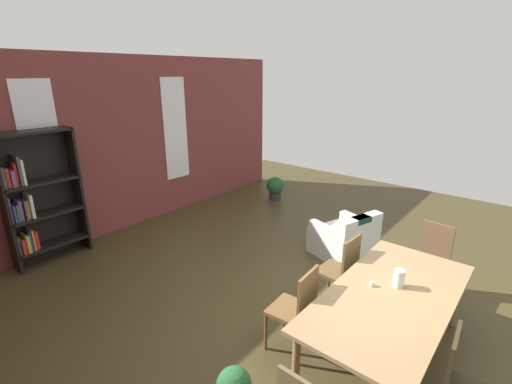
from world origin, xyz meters
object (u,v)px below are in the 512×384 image
object	(u,v)px
dining_table	(390,300)
vase_on_table	(399,278)
dining_chair_head_right	(431,258)
dining_chair_far_right	(341,269)
bookshelf_tall	(37,199)
potted_plant_corner	(275,187)
armchair_white	(345,239)
dining_chair_far_left	(297,307)

from	to	relation	value
dining_table	vase_on_table	size ratio (longest dim) A/B	11.95
dining_chair_head_right	dining_chair_far_right	xyz separation A→B (m)	(-0.97, 0.75, 0.00)
dining_chair_far_right	bookshelf_tall	bearing A→B (deg)	114.63
dining_table	potted_plant_corner	distance (m)	4.88
vase_on_table	dining_chair_head_right	size ratio (longest dim) A/B	0.19
vase_on_table	armchair_white	bearing A→B (deg)	40.14
dining_chair_far_left	dining_chair_head_right	xyz separation A→B (m)	(1.93, -0.75, 0.00)
dining_chair_far_right	potted_plant_corner	xyz separation A→B (m)	(2.65, 2.97, -0.23)
armchair_white	potted_plant_corner	bearing A→B (deg)	59.42
dining_chair_far_left	dining_chair_head_right	bearing A→B (deg)	-21.32
dining_table	dining_chair_head_right	distance (m)	1.46
dining_chair_head_right	armchair_white	world-z (taller)	dining_chair_head_right
vase_on_table	dining_chair_head_right	xyz separation A→B (m)	(1.28, -0.01, -0.32)
dining_chair_far_left	armchair_white	world-z (taller)	dining_chair_far_left
vase_on_table	bookshelf_tall	world-z (taller)	bookshelf_tall
dining_chair_head_right	vase_on_table	bearing A→B (deg)	179.68
bookshelf_tall	dining_chair_far_right	bearing A→B (deg)	-65.37
armchair_white	potted_plant_corner	distance (m)	2.82
dining_chair_far_right	dining_chair_head_right	bearing A→B (deg)	-37.85
dining_chair_head_right	armchair_white	xyz separation A→B (m)	(0.25, 1.29, -0.23)
dining_chair_head_right	potted_plant_corner	distance (m)	4.09
bookshelf_tall	dining_table	bearing A→B (deg)	-74.14
armchair_white	bookshelf_tall	bearing A→B (deg)	131.49
dining_table	armchair_white	xyz separation A→B (m)	(1.70, 1.29, -0.39)
armchair_white	potted_plant_corner	size ratio (longest dim) A/B	1.95
dining_chair_far_left	vase_on_table	bearing A→B (deg)	-48.76
vase_on_table	dining_table	bearing A→B (deg)	180.00
dining_table	bookshelf_tall	distance (m)	4.92
dining_chair_head_right	bookshelf_tall	xyz separation A→B (m)	(-2.79, 4.73, 0.48)
dining_table	potted_plant_corner	bearing A→B (deg)	49.83
dining_chair_far_right	bookshelf_tall	xyz separation A→B (m)	(-1.82, 3.98, 0.48)
dining_chair_far_right	armchair_white	distance (m)	1.35
vase_on_table	bookshelf_tall	distance (m)	4.97
vase_on_table	dining_chair_head_right	distance (m)	1.32
vase_on_table	armchair_white	world-z (taller)	vase_on_table
dining_chair_far_right	armchair_white	bearing A→B (deg)	23.89
dining_chair_head_right	potted_plant_corner	size ratio (longest dim) A/B	1.85
dining_chair_far_left	dining_chair_far_right	xyz separation A→B (m)	(0.96, -0.00, 0.00)
dining_table	dining_chair_far_left	bearing A→B (deg)	122.72
dining_table	potted_plant_corner	size ratio (longest dim) A/B	4.19
dining_chair_head_right	armchair_white	bearing A→B (deg)	79.13
vase_on_table	bookshelf_tall	size ratio (longest dim) A/B	0.09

